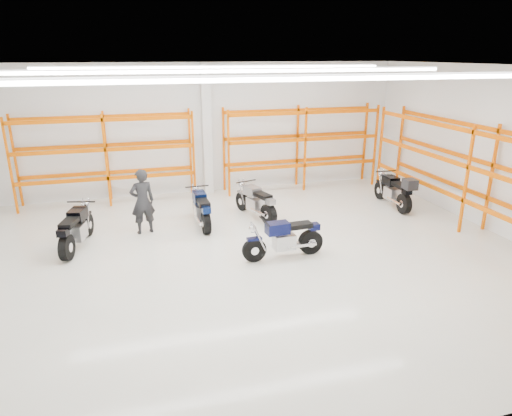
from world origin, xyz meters
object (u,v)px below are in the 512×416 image
object	(u,v)px
motorcycle_back_a	(75,230)
structural_column	(207,130)
motorcycle_main	(287,239)
motorcycle_back_b	(201,210)
motorcycle_back_c	(257,203)
motorcycle_back_d	(395,191)
standing_man	(142,201)

from	to	relation	value
motorcycle_back_a	structural_column	xyz separation A→B (m)	(4.16, 4.14, 1.74)
motorcycle_back_a	structural_column	distance (m)	6.12
motorcycle_main	motorcycle_back_b	bearing A→B (deg)	121.49
structural_column	motorcycle_back_c	bearing A→B (deg)	-74.00
motorcycle_back_c	motorcycle_back_d	world-z (taller)	motorcycle_back_d
motorcycle_main	motorcycle_back_a	distance (m)	5.37
motorcycle_back_d	motorcycle_back_b	bearing A→B (deg)	179.23
motorcycle_back_c	structural_column	size ratio (longest dim) A/B	0.46
motorcycle_back_a	standing_man	bearing A→B (deg)	21.36
motorcycle_main	motorcycle_back_b	distance (m)	3.18
motorcycle_main	structural_column	size ratio (longest dim) A/B	0.46
motorcycle_back_a	motorcycle_back_c	bearing A→B (deg)	10.90
motorcycle_main	motorcycle_back_d	world-z (taller)	motorcycle_back_d
motorcycle_back_d	structural_column	xyz separation A→B (m)	(-5.48, 3.44, 1.69)
motorcycle_back_b	structural_column	world-z (taller)	structural_column
motorcycle_back_c	standing_man	bearing A→B (deg)	-174.83
motorcycle_main	standing_man	distance (m)	4.22
motorcycle_back_a	structural_column	size ratio (longest dim) A/B	0.48
motorcycle_main	motorcycle_back_b	world-z (taller)	motorcycle_back_b
motorcycle_main	motorcycle_back_c	size ratio (longest dim) A/B	1.01
motorcycle_back_b	motorcycle_back_c	world-z (taller)	motorcycle_back_b
motorcycle_back_d	structural_column	world-z (taller)	structural_column
motorcycle_back_d	structural_column	bearing A→B (deg)	147.85
motorcycle_back_c	standing_man	size ratio (longest dim) A/B	1.13
motorcycle_back_d	standing_man	bearing A→B (deg)	-179.83
motorcycle_back_d	structural_column	distance (m)	6.69
motorcycle_back_b	motorcycle_back_d	distance (m)	6.29
motorcycle_back_a	motorcycle_back_b	size ratio (longest dim) A/B	1.02
motorcycle_back_c	standing_man	xyz separation A→B (m)	(-3.34, -0.30, 0.43)
standing_man	structural_column	distance (m)	4.44
motorcycle_back_c	motorcycle_back_d	distance (m)	4.58
standing_man	motorcycle_main	bearing A→B (deg)	129.78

